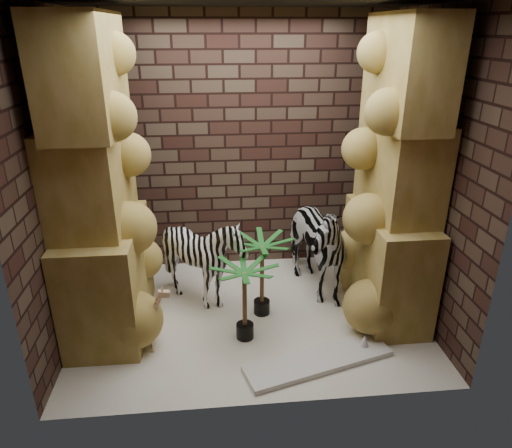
{
  "coord_description": "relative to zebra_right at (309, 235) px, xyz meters",
  "views": [
    {
      "loc": [
        -0.35,
        -4.09,
        2.8
      ],
      "look_at": [
        0.07,
        0.15,
        0.98
      ],
      "focal_mm": 32.42,
      "sensor_mm": 36.0,
      "label": 1
    }
  ],
  "objects": [
    {
      "name": "surfboard",
      "position": [
        -0.15,
        -1.28,
        -0.67
      ],
      "size": [
        1.41,
        0.71,
        0.05
      ],
      "primitive_type": "cube",
      "rotation": [
        0.0,
        0.0,
        0.28
      ],
      "color": "silver",
      "rests_on": "floor"
    },
    {
      "name": "zebra_right",
      "position": [
        0.0,
        0.0,
        0.0
      ],
      "size": [
        0.92,
        1.3,
        1.39
      ],
      "primitive_type": "imported",
      "rotation": [
        0.0,
        0.0,
        0.27
      ],
      "color": "white",
      "rests_on": "floor"
    },
    {
      "name": "giraffe_toy",
      "position": [
        -1.75,
        -0.95,
        -0.36
      ],
      "size": [
        0.36,
        0.17,
        0.67
      ],
      "primitive_type": null,
      "rotation": [
        0.0,
        0.0,
        0.15
      ],
      "color": "beige",
      "rests_on": "floor"
    },
    {
      "name": "wall_front",
      "position": [
        -0.7,
        -1.72,
        0.81
      ],
      "size": [
        3.5,
        0.0,
        3.5
      ],
      "primitive_type": "plane",
      "rotation": [
        -1.57,
        0.0,
        0.0
      ],
      "color": "black",
      "rests_on": "ground"
    },
    {
      "name": "floor",
      "position": [
        -0.7,
        -0.47,
        -0.69
      ],
      "size": [
        3.5,
        3.5,
        0.0
      ],
      "primitive_type": "plane",
      "color": "silver",
      "rests_on": "ground"
    },
    {
      "name": "wall_right",
      "position": [
        1.05,
        -0.47,
        0.81
      ],
      "size": [
        0.0,
        3.0,
        3.0
      ],
      "primitive_type": "plane",
      "rotation": [
        1.57,
        0.0,
        -1.57
      ],
      "color": "black",
      "rests_on": "ground"
    },
    {
      "name": "palm_back",
      "position": [
        -0.78,
        -0.83,
        -0.29
      ],
      "size": [
        0.36,
        0.36,
        0.82
      ],
      "primitive_type": null,
      "color": "#104012",
      "rests_on": "floor"
    },
    {
      "name": "palm_front",
      "position": [
        -0.57,
        -0.43,
        -0.25
      ],
      "size": [
        0.36,
        0.36,
        0.88
      ],
      "primitive_type": null,
      "color": "#104012",
      "rests_on": "floor"
    },
    {
      "name": "zebra_left",
      "position": [
        -1.17,
        -0.17,
        -0.21
      ],
      "size": [
        0.93,
        1.12,
        0.97
      ],
      "primitive_type": "imported",
      "rotation": [
        0.0,
        0.0,
        0.06
      ],
      "color": "white",
      "rests_on": "floor"
    },
    {
      "name": "rock_pillar_left",
      "position": [
        -2.1,
        -0.47,
        0.81
      ],
      "size": [
        0.68,
        1.3,
        3.0
      ],
      "primitive_type": null,
      "color": "tan",
      "rests_on": "floor"
    },
    {
      "name": "rock_pillar_right",
      "position": [
        0.72,
        -0.47,
        0.81
      ],
      "size": [
        0.58,
        1.25,
        3.0
      ],
      "primitive_type": null,
      "color": "tan",
      "rests_on": "floor"
    },
    {
      "name": "wall_left",
      "position": [
        -2.45,
        -0.47,
        0.81
      ],
      "size": [
        0.0,
        3.0,
        3.0
      ],
      "primitive_type": "plane",
      "rotation": [
        1.57,
        0.0,
        1.57
      ],
      "color": "black",
      "rests_on": "ground"
    },
    {
      "name": "ceiling",
      "position": [
        -0.7,
        -0.47,
        2.31
      ],
      "size": [
        3.5,
        3.5,
        0.0
      ],
      "primitive_type": "plane",
      "rotation": [
        3.14,
        0.0,
        0.0
      ],
      "color": "black",
      "rests_on": "ground"
    },
    {
      "name": "wall_back",
      "position": [
        -0.7,
        0.78,
        0.81
      ],
      "size": [
        3.5,
        0.0,
        3.5
      ],
      "primitive_type": "plane",
      "rotation": [
        1.57,
        0.0,
        0.0
      ],
      "color": "black",
      "rests_on": "ground"
    }
  ]
}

